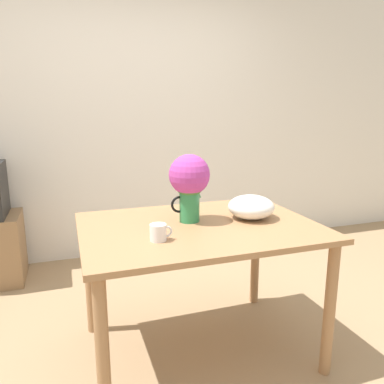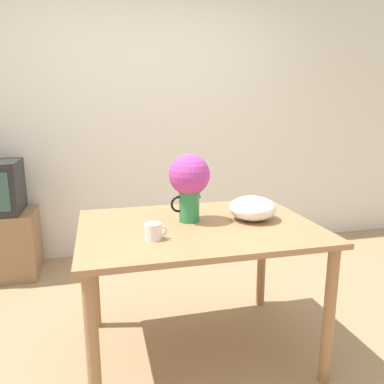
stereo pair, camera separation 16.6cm
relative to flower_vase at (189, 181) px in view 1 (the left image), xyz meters
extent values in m
plane|color=#9E7F5B|center=(-0.07, -0.14, -1.01)|extent=(12.00, 12.00, 0.00)
cube|color=silver|center=(-0.07, 1.63, 0.29)|extent=(8.00, 0.05, 2.60)
cube|color=#A3754C|center=(0.03, -0.08, -0.25)|extent=(1.28, 0.93, 0.03)
cylinder|color=#A3754C|center=(-0.55, -0.48, -0.64)|extent=(0.06, 0.06, 0.75)
cylinder|color=#A3754C|center=(0.61, -0.48, -0.64)|extent=(0.06, 0.06, 0.75)
cylinder|color=#A3754C|center=(-0.55, 0.33, -0.64)|extent=(0.06, 0.06, 0.75)
cylinder|color=#A3754C|center=(0.61, 0.33, -0.64)|extent=(0.06, 0.06, 0.75)
cylinder|color=#2D844C|center=(0.00, 0.00, -0.14)|extent=(0.11, 0.11, 0.19)
cone|color=#2D844C|center=(0.05, 0.00, -0.07)|extent=(0.04, 0.04, 0.05)
torus|color=black|center=(-0.06, 0.00, -0.13)|extent=(0.10, 0.01, 0.10)
sphere|color=#3D7033|center=(0.00, 0.00, -0.01)|extent=(0.17, 0.17, 0.17)
sphere|color=#B23D99|center=(0.00, 0.00, 0.03)|extent=(0.23, 0.23, 0.23)
cylinder|color=white|center=(-0.24, -0.25, -0.19)|extent=(0.08, 0.08, 0.08)
torus|color=white|center=(-0.20, -0.25, -0.19)|extent=(0.06, 0.01, 0.06)
ellipsoid|color=white|center=(0.36, -0.06, -0.17)|extent=(0.27, 0.27, 0.14)
camera|label=1|loc=(-0.64, -1.93, 0.39)|focal=35.00mm
camera|label=2|loc=(-0.48, -1.98, 0.39)|focal=35.00mm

